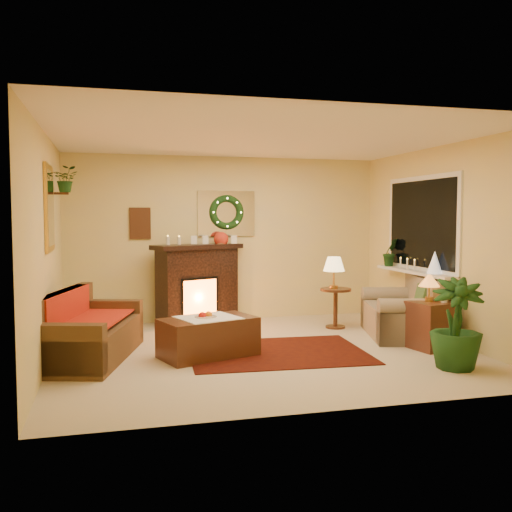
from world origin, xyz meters
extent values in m
plane|color=beige|center=(0.00, 0.00, 0.00)|extent=(5.00, 5.00, 0.00)
plane|color=white|center=(0.00, 0.00, 2.60)|extent=(5.00, 5.00, 0.00)
plane|color=#EFD88C|center=(0.00, 2.25, 1.30)|extent=(5.00, 5.00, 0.00)
plane|color=#EFD88C|center=(0.00, -2.25, 1.30)|extent=(5.00, 5.00, 0.00)
plane|color=#EFD88C|center=(-2.50, 0.00, 1.30)|extent=(4.50, 4.50, 0.00)
plane|color=#EFD88C|center=(2.50, 0.00, 1.30)|extent=(4.50, 4.50, 0.00)
cube|color=#3C140C|center=(0.14, -0.14, 0.01)|extent=(2.22, 1.73, 0.01)
cube|color=#3F2D1E|center=(-2.04, 0.13, 0.43)|extent=(1.28, 1.99, 0.79)
cube|color=red|center=(-2.10, 0.28, 0.46)|extent=(0.86, 1.40, 0.02)
cube|color=black|center=(-0.50, 2.04, 0.55)|extent=(1.31, 0.86, 1.15)
sphere|color=red|center=(-0.12, 2.05, 1.30)|extent=(0.23, 0.23, 0.23)
cylinder|color=beige|center=(-0.95, 2.03, 1.26)|extent=(0.06, 0.06, 0.18)
cylinder|color=beige|center=(-0.78, 2.04, 1.26)|extent=(0.06, 0.06, 0.17)
cube|color=white|center=(0.00, 2.23, 1.70)|extent=(0.92, 0.02, 0.72)
torus|color=#194719|center=(0.00, 2.19, 1.72)|extent=(0.55, 0.11, 0.55)
cube|color=#381E11|center=(-1.35, 2.23, 1.55)|extent=(0.32, 0.03, 0.48)
cube|color=gold|center=(-2.48, 0.30, 1.75)|extent=(0.03, 0.84, 1.00)
imported|color=#194719|center=(-2.34, 1.05, 1.97)|extent=(0.33, 0.28, 0.36)
cube|color=#A89F8D|center=(2.06, 0.39, 0.42)|extent=(1.16, 1.58, 0.82)
cube|color=white|center=(2.48, 0.55, 1.55)|extent=(0.03, 1.86, 1.36)
cube|color=black|center=(2.47, 0.55, 1.55)|extent=(0.02, 1.70, 1.22)
cube|color=white|center=(2.38, 0.55, 0.87)|extent=(0.22, 1.86, 0.04)
cone|color=white|center=(2.40, 0.07, 1.04)|extent=(0.21, 0.21, 0.31)
imported|color=#36622D|center=(2.37, 1.25, 1.08)|extent=(0.30, 0.24, 0.55)
cylinder|color=#523720|center=(1.42, 1.12, 0.33)|extent=(0.49, 0.49, 0.59)
cone|color=#FAD787|center=(1.39, 1.11, 0.88)|extent=(0.31, 0.31, 0.48)
cube|color=#53301A|center=(2.07, -0.42, 0.27)|extent=(0.57, 0.57, 0.59)
cone|color=#F38642|center=(2.04, -0.39, 0.74)|extent=(0.26, 0.26, 0.39)
cube|color=#552E20|center=(-0.70, -0.12, 0.21)|extent=(1.23, 0.92, 0.46)
cylinder|color=silver|center=(-0.73, -0.10, 0.45)|extent=(0.26, 0.26, 0.06)
imported|color=#265E1D|center=(1.81, -1.32, 0.45)|extent=(2.15, 2.15, 2.97)
camera|label=1|loc=(-1.83, -6.68, 1.66)|focal=40.00mm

